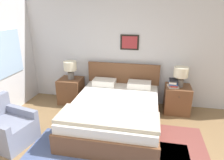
% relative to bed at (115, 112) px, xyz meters
% --- Properties ---
extents(wall_back, '(7.18, 0.09, 2.60)m').
position_rel_bed_xyz_m(wall_back, '(0.02, 1.14, 1.02)').
color(wall_back, silver).
rests_on(wall_back, ground_plane).
extents(area_rug_bedside, '(0.94, 1.27, 0.01)m').
position_rel_bed_xyz_m(area_rug_bedside, '(1.19, -0.48, -0.28)').
color(area_rug_bedside, brown).
rests_on(area_rug_bedside, ground_plane).
extents(bed, '(1.71, 2.15, 1.01)m').
position_rel_bed_xyz_m(bed, '(0.00, 0.00, 0.00)').
color(bed, brown).
rests_on(bed, ground_plane).
extents(armchair, '(0.91, 0.82, 0.79)m').
position_rel_bed_xyz_m(armchair, '(-1.75, -0.92, -0.01)').
color(armchair, gray).
rests_on(armchair, ground_plane).
extents(nightstand_near_window, '(0.55, 0.54, 0.61)m').
position_rel_bed_xyz_m(nightstand_near_window, '(-1.27, 0.81, 0.02)').
color(nightstand_near_window, brown).
rests_on(nightstand_near_window, ground_plane).
extents(nightstand_by_door, '(0.55, 0.54, 0.61)m').
position_rel_bed_xyz_m(nightstand_by_door, '(1.27, 0.81, 0.02)').
color(nightstand_by_door, brown).
rests_on(nightstand_by_door, ground_plane).
extents(table_lamp_near_window, '(0.31, 0.31, 0.44)m').
position_rel_bed_xyz_m(table_lamp_near_window, '(-1.25, 0.81, 0.62)').
color(table_lamp_near_window, slate).
rests_on(table_lamp_near_window, nightstand_near_window).
extents(table_lamp_by_door, '(0.31, 0.31, 0.44)m').
position_rel_bed_xyz_m(table_lamp_by_door, '(1.28, 0.81, 0.62)').
color(table_lamp_by_door, slate).
rests_on(table_lamp_by_door, nightstand_by_door).
extents(book_thick_bottom, '(0.25, 0.25, 0.03)m').
position_rel_bed_xyz_m(book_thick_bottom, '(1.14, 0.75, 0.34)').
color(book_thick_bottom, silver).
rests_on(book_thick_bottom, nightstand_by_door).
extents(book_hardcover_middle, '(0.17, 0.25, 0.04)m').
position_rel_bed_xyz_m(book_hardcover_middle, '(1.14, 0.75, 0.38)').
color(book_hardcover_middle, '#B7332D').
rests_on(book_hardcover_middle, book_thick_bottom).
extents(book_novel_upper, '(0.19, 0.24, 0.03)m').
position_rel_bed_xyz_m(book_novel_upper, '(1.14, 0.75, 0.41)').
color(book_novel_upper, '#335693').
rests_on(book_novel_upper, book_hardcover_middle).
extents(book_slim_near_top, '(0.19, 0.28, 0.04)m').
position_rel_bed_xyz_m(book_slim_near_top, '(1.14, 0.75, 0.45)').
color(book_slim_near_top, silver).
rests_on(book_slim_near_top, book_novel_upper).
extents(book_paperback_top, '(0.18, 0.25, 0.03)m').
position_rel_bed_xyz_m(book_paperback_top, '(1.14, 0.75, 0.49)').
color(book_paperback_top, '#232328').
rests_on(book_paperback_top, book_slim_near_top).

